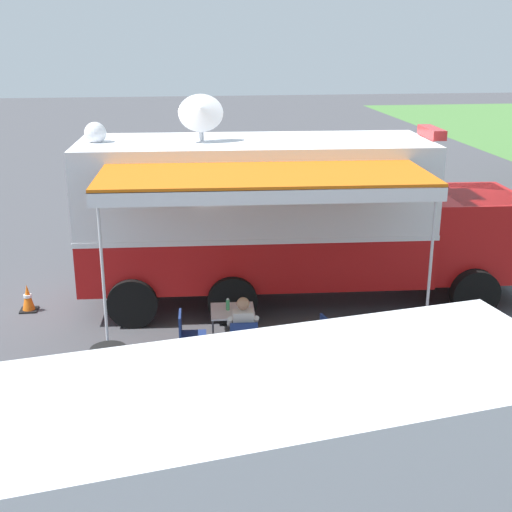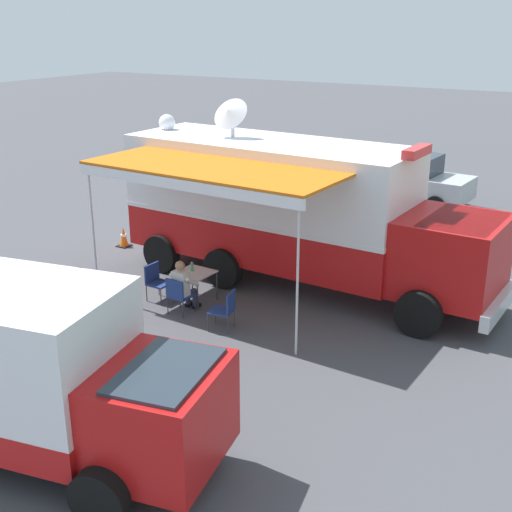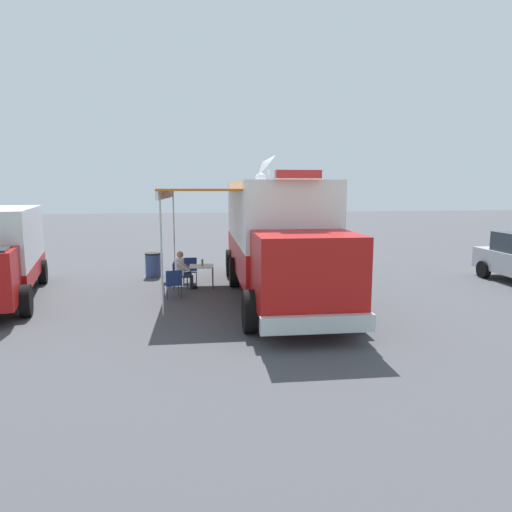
{
  "view_description": "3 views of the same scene",
  "coord_description": "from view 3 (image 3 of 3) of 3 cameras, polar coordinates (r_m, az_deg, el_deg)",
  "views": [
    {
      "loc": [
        13.99,
        -1.72,
        5.62
      ],
      "look_at": [
        0.18,
        0.01,
        1.06
      ],
      "focal_mm": 48.26,
      "sensor_mm": 36.0,
      "label": 1
    },
    {
      "loc": [
        14.24,
        7.91,
        6.34
      ],
      "look_at": [
        1.97,
        0.77,
        1.29
      ],
      "focal_mm": 47.36,
      "sensor_mm": 36.0,
      "label": 2
    },
    {
      "loc": [
        3.0,
        14.29,
        3.26
      ],
      "look_at": [
        0.47,
        -0.6,
        1.03
      ],
      "focal_mm": 31.64,
      "sensor_mm": 36.0,
      "label": 3
    }
  ],
  "objects": [
    {
      "name": "water_bottle",
      "position": [
        15.28,
        -6.81,
        -0.79
      ],
      "size": [
        0.07,
        0.07,
        0.22
      ],
      "color": "#3F9959",
      "rests_on": "folding_table"
    },
    {
      "name": "traffic_cone",
      "position": [
        19.56,
        -0.84,
        -0.36
      ],
      "size": [
        0.36,
        0.36,
        0.58
      ],
      "color": "black",
      "rests_on": "ground"
    },
    {
      "name": "folding_chair_beside_table",
      "position": [
        16.08,
        -8.34,
        -1.52
      ],
      "size": [
        0.5,
        0.5,
        0.87
      ],
      "color": "navy",
      "rests_on": "ground"
    },
    {
      "name": "ground_plane",
      "position": [
        14.97,
        2.16,
        -4.18
      ],
      "size": [
        100.0,
        100.0,
        0.0
      ],
      "primitive_type": "plane",
      "color": "#47474C"
    },
    {
      "name": "folding_table",
      "position": [
        15.22,
        -6.91,
        -1.44
      ],
      "size": [
        0.84,
        0.84,
        0.73
      ],
      "color": "silver",
      "rests_on": "ground"
    },
    {
      "name": "folding_chair_at_table",
      "position": [
        15.12,
        -9.9,
        -2.19
      ],
      "size": [
        0.5,
        0.5,
        0.87
      ],
      "color": "navy",
      "rests_on": "ground"
    },
    {
      "name": "lot_stripe",
      "position": [
        15.41,
        10.77,
        -3.95
      ],
      "size": [
        0.35,
        4.8,
        0.01
      ],
      "primitive_type": "cube",
      "rotation": [
        0.0,
        0.0,
        -0.05
      ],
      "color": "silver",
      "rests_on": "ground"
    },
    {
      "name": "seated_responder",
      "position": [
        15.09,
        -9.2,
        -1.66
      ],
      "size": [
        0.68,
        0.57,
        1.25
      ],
      "color": "silver",
      "rests_on": "ground"
    },
    {
      "name": "trash_bin",
      "position": [
        17.36,
        -12.89,
        -1.11
      ],
      "size": [
        0.57,
        0.57,
        0.91
      ],
      "color": "#384C7F",
      "rests_on": "ground"
    },
    {
      "name": "command_truck",
      "position": [
        13.93,
        2.55,
        2.97
      ],
      "size": [
        5.13,
        9.6,
        4.53
      ],
      "color": "#B71414",
      "rests_on": "ground"
    },
    {
      "name": "folding_chair_spare_by_truck",
      "position": [
        13.82,
        -10.42,
        -3.2
      ],
      "size": [
        0.57,
        0.57,
        0.87
      ],
      "color": "navy",
      "rests_on": "ground"
    }
  ]
}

